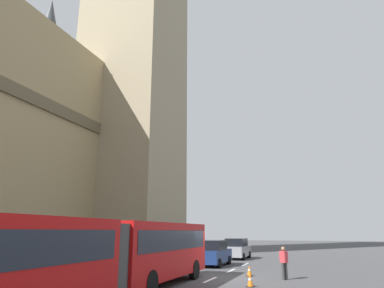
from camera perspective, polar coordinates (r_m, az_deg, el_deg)
ground_plane at (r=20.14m, az=3.93°, el=-21.68°), size 160.00×160.00×0.00m
lane_centre_marking at (r=17.11m, az=0.60°, el=-22.97°), size 25.20×0.16×0.01m
articulated_bus at (r=13.31m, az=-15.91°, el=-17.31°), size 17.70×2.54×2.90m
sedan_lead at (r=26.65m, az=3.62°, el=-17.96°), size 4.40×1.86×1.85m
sedan_trailing at (r=33.39m, az=7.68°, el=-17.17°), size 4.40×1.86×1.85m
traffic_cone_west at (r=17.15m, az=9.83°, el=-21.82°), size 0.36×0.36×0.58m
traffic_cone_middle at (r=21.01m, az=9.71°, el=-20.45°), size 0.36×0.36×0.58m
pedestrian_near_cones at (r=19.83m, az=15.32°, el=-18.69°), size 0.44×0.46×1.69m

